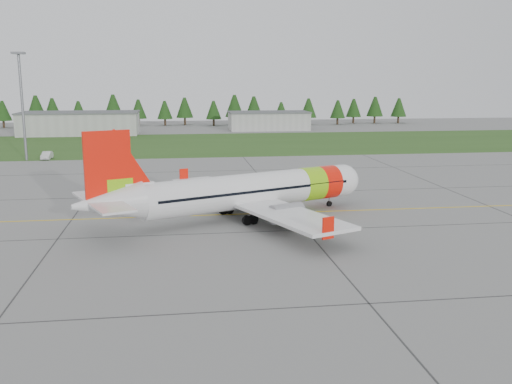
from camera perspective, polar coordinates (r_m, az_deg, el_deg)
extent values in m
plane|color=gray|center=(58.41, -4.63, -4.16)|extent=(320.00, 320.00, 0.00)
cylinder|color=white|center=(64.41, -0.37, 0.17)|extent=(25.52, 13.62, 3.90)
sphere|color=white|center=(71.73, 8.66, 1.18)|extent=(3.90, 3.90, 3.90)
cone|color=white|center=(58.00, -14.62, -1.09)|extent=(7.97, 6.30, 3.90)
cube|color=black|center=(71.86, 8.85, 1.48)|extent=(2.48, 3.02, 0.56)
cylinder|color=#8AD40F|center=(68.71, 5.41, 0.82)|extent=(3.94, 4.68, 3.98)
cylinder|color=#F41708|center=(70.13, 7.01, 1.00)|extent=(3.57, 4.52, 3.98)
cube|color=white|center=(64.39, -0.75, -0.84)|extent=(17.41, 31.68, 0.36)
cube|color=#F41708|center=(77.86, -7.23, 1.60)|extent=(1.18, 0.63, 2.00)
cube|color=#F41708|center=(50.83, 7.23, -3.59)|extent=(1.18, 0.63, 2.00)
cylinder|color=gray|center=(69.92, -1.92, -0.33)|extent=(4.13, 3.33, 2.10)
cylinder|color=gray|center=(60.71, 3.07, -2.13)|extent=(4.13, 3.33, 2.10)
cube|color=#F41708|center=(57.45, -14.59, 2.19)|extent=(4.39, 2.11, 7.61)
cube|color=#8AD40F|center=(58.13, -13.44, 0.15)|extent=(2.56, 1.39, 2.40)
cube|color=white|center=(57.82, -15.11, -0.90)|extent=(7.39, 11.86, 0.22)
cylinder|color=slate|center=(70.96, 7.34, -0.87)|extent=(0.18, 0.18, 1.40)
cylinder|color=black|center=(71.03, 7.34, -1.15)|extent=(0.74, 0.52, 0.68)
cylinder|color=slate|center=(66.54, -2.70, -1.38)|extent=(0.22, 0.22, 1.90)
cylinder|color=black|center=(66.46, -3.00, -1.78)|extent=(1.13, 0.82, 1.04)
cylinder|color=slate|center=(61.77, -0.26, -2.36)|extent=(0.22, 0.22, 1.90)
cylinder|color=black|center=(61.68, -0.58, -2.79)|extent=(1.13, 0.82, 1.04)
imported|color=#D3BD0B|center=(60.91, 4.63, -1.57)|extent=(1.60, 1.81, 4.01)
imported|color=silver|center=(118.78, -20.24, 4.20)|extent=(1.61, 1.52, 4.61)
cube|color=#30561E|center=(139.13, -6.61, 4.80)|extent=(320.00, 50.00, 0.03)
cube|color=gold|center=(66.14, -5.03, -2.32)|extent=(120.00, 0.25, 0.02)
cube|color=#A8A8A3|center=(168.86, -17.17, 6.53)|extent=(32.00, 14.00, 6.00)
cube|color=#A8A8A3|center=(176.94, 1.26, 7.09)|extent=(24.00, 12.00, 5.20)
cylinder|color=slate|center=(117.97, -22.31, 7.76)|extent=(0.50, 0.50, 20.00)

